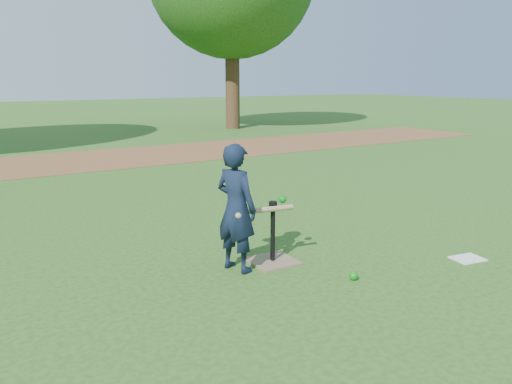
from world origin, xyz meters
TOP-DOWN VIEW (x-y plane):
  - ground at (0.00, 0.00)m, footprint 80.00×80.00m
  - dirt_strip at (0.00, 7.50)m, footprint 24.00×3.00m
  - child at (-0.33, 0.19)m, footprint 0.41×0.50m
  - wiffle_ball_ground at (0.42, -0.59)m, footprint 0.08×0.08m
  - clipboard at (1.75, -0.82)m, footprint 0.33×0.28m
  - batting_tee at (0.06, 0.16)m, footprint 0.45×0.45m
  - swing_action at (-0.03, 0.16)m, footprint 0.65×0.21m

SIDE VIEW (x-z plane):
  - ground at x=0.00m, z-range 0.00..0.00m
  - dirt_strip at x=0.00m, z-range 0.00..0.01m
  - clipboard at x=1.75m, z-range 0.00..0.01m
  - wiffle_ball_ground at x=0.42m, z-range 0.00..0.08m
  - batting_tee at x=0.06m, z-range -0.20..0.42m
  - swing_action at x=-0.03m, z-range 0.50..0.63m
  - child at x=-0.33m, z-range 0.00..1.20m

